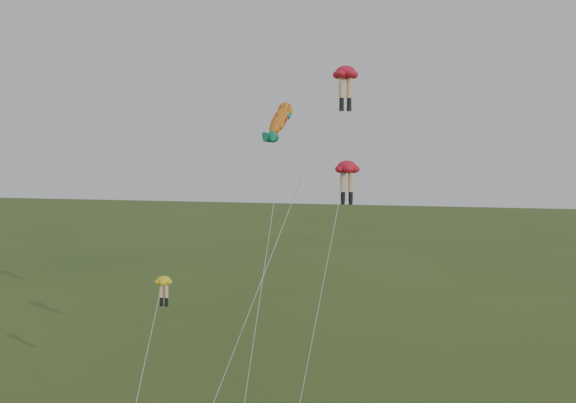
# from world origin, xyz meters

# --- Properties ---
(legs_kite_red_high) EXTENTS (6.86, 10.57, 19.54)m
(legs_kite_red_high) POSITION_xyz_m (4.05, 8.95, 18.70)
(legs_kite_red_high) COLOR red
(legs_kite_red_high) RESTS_ON ground
(legs_kite_red_mid) EXTENTS (2.69, 5.60, 14.11)m
(legs_kite_red_mid) POSITION_xyz_m (5.02, 3.84, 13.34)
(legs_kite_red_mid) COLOR red
(legs_kite_red_mid) RESTS_ON ground
(legs_kite_yellow) EXTENTS (1.80, 7.93, 7.89)m
(legs_kite_yellow) POSITION_xyz_m (-4.69, 2.83, 7.19)
(legs_kite_yellow) COLOR yellow
(legs_kite_yellow) RESTS_ON ground
(fish_kite) EXTENTS (1.42, 9.12, 17.56)m
(fish_kite) POSITION_xyz_m (0.91, 6.34, 16.25)
(fish_kite) COLOR orange
(fish_kite) RESTS_ON ground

